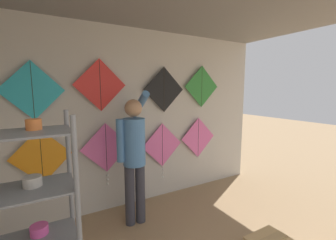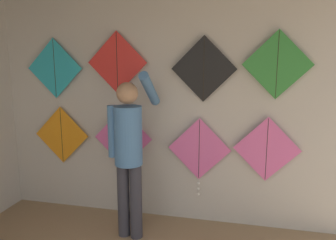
# 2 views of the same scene
# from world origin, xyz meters

# --- Properties ---
(back_panel) EXTENTS (4.93, 0.06, 2.80)m
(back_panel) POSITION_xyz_m (0.00, 3.39, 1.40)
(back_panel) COLOR beige
(back_panel) RESTS_ON ground
(shopkeeper) EXTENTS (0.47, 0.63, 1.86)m
(shopkeeper) POSITION_xyz_m (-0.23, 2.82, 1.04)
(shopkeeper) COLOR #383842
(shopkeeper) RESTS_ON ground
(kite_0) EXTENTS (0.75, 0.01, 0.75)m
(kite_0) POSITION_xyz_m (-1.33, 3.30, 1.00)
(kite_0) COLOR orange
(kite_1) EXTENTS (0.75, 0.04, 0.95)m
(kite_1) POSITION_xyz_m (-0.48, 3.30, 0.98)
(kite_1) COLOR pink
(kite_2) EXTENTS (0.75, 0.04, 0.95)m
(kite_2) POSITION_xyz_m (0.47, 3.30, 0.90)
(kite_2) COLOR pink
(kite_3) EXTENTS (0.75, 0.01, 0.75)m
(kite_3) POSITION_xyz_m (1.23, 3.30, 0.97)
(kite_3) COLOR pink
(kite_4) EXTENTS (0.75, 0.01, 0.75)m
(kite_4) POSITION_xyz_m (-1.37, 3.30, 1.86)
(kite_4) COLOR #28B2C6
(kite_5) EXTENTS (0.75, 0.01, 0.75)m
(kite_5) POSITION_xyz_m (-0.53, 3.30, 1.93)
(kite_5) COLOR red
(kite_6) EXTENTS (0.75, 0.01, 0.75)m
(kite_6) POSITION_xyz_m (0.50, 3.30, 1.86)
(kite_6) COLOR black
(kite_7) EXTENTS (0.75, 0.01, 0.75)m
(kite_7) POSITION_xyz_m (1.29, 3.30, 1.92)
(kite_7) COLOR #338C38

